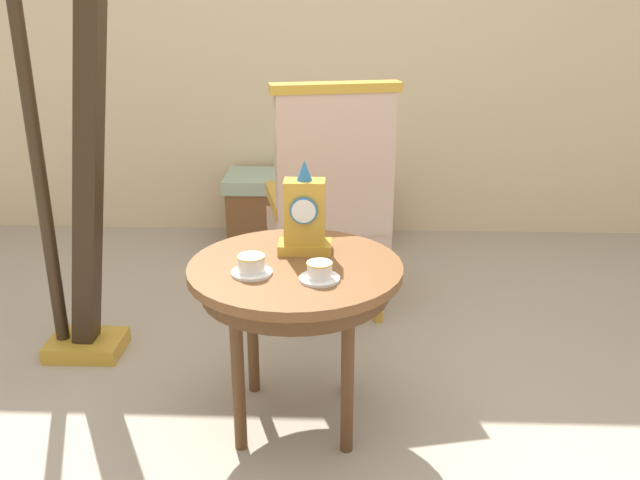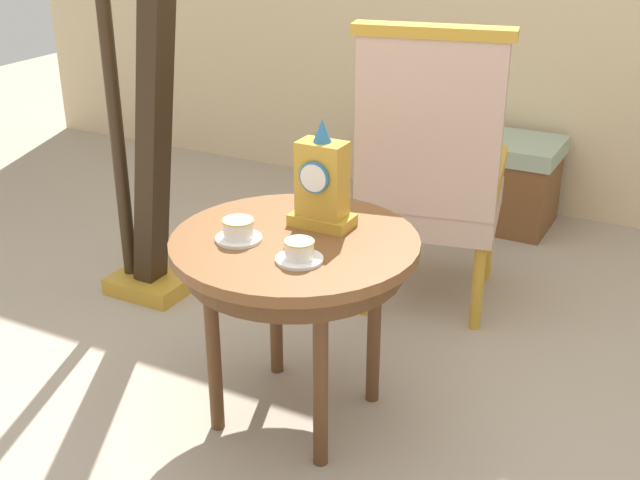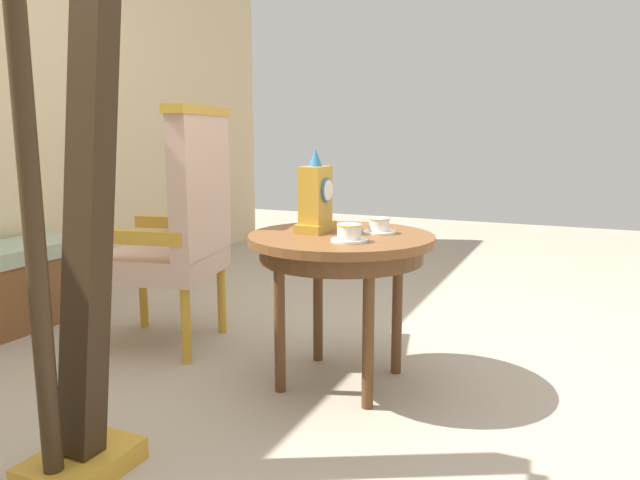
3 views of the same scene
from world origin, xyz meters
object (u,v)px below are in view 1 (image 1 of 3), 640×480
object	(u,v)px
teacup_left	(251,266)
armchair	(330,199)
side_table	(296,284)
harp	(75,197)
window_bench	(303,209)
mantel_clock	(305,216)
teacup_right	(320,272)

from	to	relation	value
teacup_left	armchair	world-z (taller)	armchair
side_table	armchair	size ratio (longest dim) A/B	0.65
harp	window_bench	world-z (taller)	harp
mantel_clock	teacup_left	bearing A→B (deg)	-128.03
teacup_left	side_table	bearing A→B (deg)	32.49
teacup_right	harp	world-z (taller)	harp
harp	window_bench	size ratio (longest dim) A/B	1.89
teacup_left	harp	distance (m)	0.96
teacup_left	teacup_right	size ratio (longest dim) A/B	1.02
teacup_left	teacup_right	distance (m)	0.23
teacup_right	teacup_left	bearing A→B (deg)	169.76
mantel_clock	harp	size ratio (longest dim) A/B	0.19
mantel_clock	armchair	xyz separation A→B (m)	(0.07, 0.74, -0.16)
armchair	window_bench	size ratio (longest dim) A/B	1.21
teacup_left	mantel_clock	world-z (taller)	mantel_clock
teacup_right	armchair	xyz separation A→B (m)	(0.01, 1.00, -0.06)
teacup_left	mantel_clock	size ratio (longest dim) A/B	0.41
teacup_right	window_bench	bearing A→B (deg)	95.08
side_table	window_bench	distance (m)	1.90
side_table	teacup_right	bearing A→B (deg)	-55.62
mantel_clock	harp	world-z (taller)	harp
armchair	harp	bearing A→B (deg)	-158.10
teacup_left	teacup_right	world-z (taller)	teacup_left
side_table	mantel_clock	size ratio (longest dim) A/B	2.21
mantel_clock	teacup_right	bearing A→B (deg)	-76.16
teacup_left	teacup_right	xyz separation A→B (m)	(0.23, -0.04, -0.00)
teacup_right	harp	size ratio (longest dim) A/B	0.08
mantel_clock	window_bench	world-z (taller)	mantel_clock
teacup_left	harp	xyz separation A→B (m)	(-0.79, 0.54, 0.06)
mantel_clock	window_bench	distance (m)	1.83
mantel_clock	armchair	size ratio (longest dim) A/B	0.29
mantel_clock	harp	distance (m)	1.01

